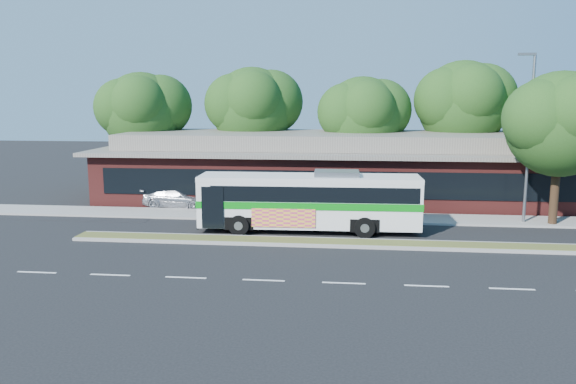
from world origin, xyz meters
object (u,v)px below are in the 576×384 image
Objects in this scene: sedan at (177,198)px; sidewalk_tree at (567,122)px; transit_bus at (310,198)px; lamp_post at (529,133)px.

sedan is 22.60m from sidewalk_tree.
transit_bus reaches higher than sedan.
lamp_post is at bearing -93.59° from sedan.
sidewalk_tree is (13.22, 2.78, 3.80)m from transit_bus.
sidewalk_tree is (1.83, -0.16, 0.64)m from lamp_post.
sidewalk_tree reaches higher than transit_bus.
lamp_post is 12.18m from transit_bus.
lamp_post is 0.81× the size of transit_bus.
sidewalk_tree is at bearing -5.05° from lamp_post.
lamp_post is 1.95m from sidewalk_tree.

